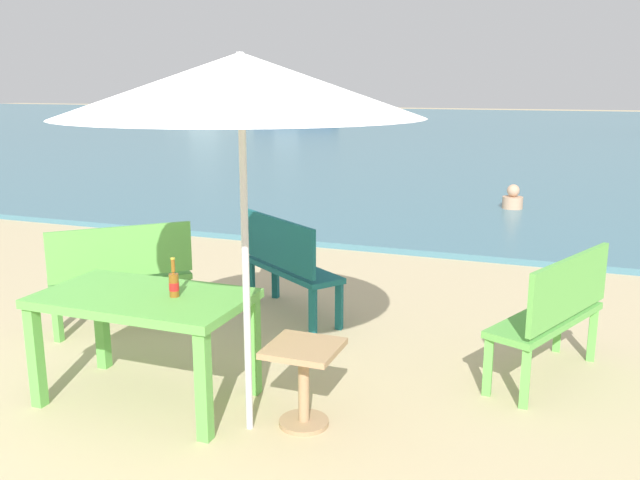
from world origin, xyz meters
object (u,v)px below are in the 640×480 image
picnic_table_green (144,310)px  boat_cargo_ship (295,111)px  beer_bottle_amber (174,283)px  bench_green_left (121,271)px  patio_umbrella (241,86)px  bench_green_right (556,310)px  bench_teal_center (286,261)px  swimmer_person (513,199)px  boat_ferry (214,103)px  side_table_wood (304,373)px

picnic_table_green → boat_cargo_ship: bearing=111.0°
beer_bottle_amber → bench_green_left: size_ratio=0.24×
patio_umbrella → bench_green_right: size_ratio=1.85×
picnic_table_green → boat_cargo_ship: (-12.24, 31.85, 0.04)m
beer_bottle_amber → bench_teal_center: size_ratio=0.22×
bench_green_right → swimmer_person: bearing=97.3°
swimmer_person → boat_ferry: size_ratio=0.06×
bench_teal_center → bench_green_left: size_ratio=1.07×
picnic_table_green → boat_ferry: boat_ferry is taller
beer_bottle_amber → patio_umbrella: size_ratio=0.12×
beer_bottle_amber → side_table_wood: size_ratio=0.49×
patio_umbrella → side_table_wood: patio_umbrella is taller
patio_umbrella → side_table_wood: 1.80m
swimmer_person → boat_cargo_ship: boat_cargo_ship is taller
patio_umbrella → bench_teal_center: patio_umbrella is taller
picnic_table_green → bench_green_left: bearing=132.8°
patio_umbrella → boat_cargo_ship: 34.56m
bench_green_left → boat_cargo_ship: bearing=110.1°
patio_umbrella → bench_green_right: bearing=39.2°
beer_bottle_amber → picnic_table_green: bearing=-172.4°
side_table_wood → bench_green_right: bench_green_right is taller
picnic_table_green → swimmer_person: (1.72, 8.02, -0.41)m
bench_green_right → swimmer_person: size_ratio=3.04×
side_table_wood → swimmer_person: size_ratio=1.32×
bench_teal_center → bench_green_right: same height
side_table_wood → bench_green_left: bearing=154.2°
picnic_table_green → side_table_wood: picnic_table_green is taller
picnic_table_green → bench_green_right: 2.90m
bench_green_right → boat_ferry: 40.82m
beer_bottle_amber → bench_green_right: 2.70m
boat_ferry → patio_umbrella: bearing=-60.3°
picnic_table_green → patio_umbrella: patio_umbrella is taller
bench_green_left → bench_teal_center: bearing=34.2°
picnic_table_green → side_table_wood: size_ratio=2.59×
bench_green_right → bench_teal_center: bearing=166.3°
bench_teal_center → boat_ferry: 39.09m
bench_teal_center → bench_green_right: (2.37, -0.58, 0.00)m
patio_umbrella → swimmer_person: size_ratio=5.61×
swimmer_person → boat_ferry: boat_ferry is taller
beer_bottle_amber → boat_ferry: bearing=119.0°
bench_green_right → picnic_table_green: bearing=-153.0°
bench_green_left → bench_green_right: (3.58, 0.24, 0.00)m
beer_bottle_amber → patio_umbrella: patio_umbrella is taller
patio_umbrella → boat_cargo_ship: bearing=112.2°
picnic_table_green → boat_ferry: bearing=118.7°
patio_umbrella → bench_teal_center: bearing=107.0°
patio_umbrella → side_table_wood: size_ratio=4.26×
bench_green_left → boat_ferry: size_ratio=0.17×
patio_umbrella → bench_teal_center: (-0.62, 2.01, -1.58)m
bench_teal_center → boat_ferry: boat_ferry is taller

